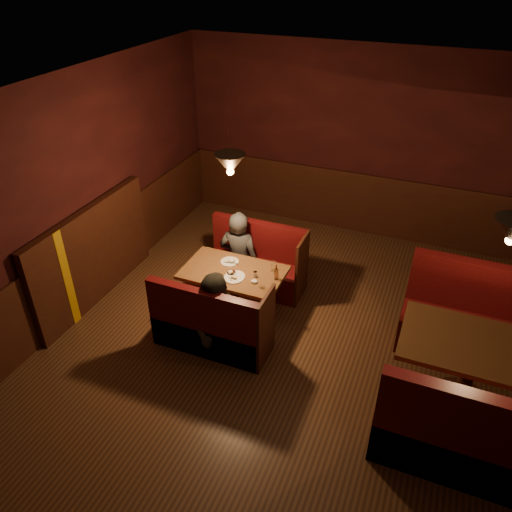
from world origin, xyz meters
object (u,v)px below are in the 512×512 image
at_px(second_bench_far, 473,327).
at_px(second_bench_near, 465,444).
at_px(main_bench_far, 257,267).
at_px(second_table, 472,360).
at_px(diner_b, 218,304).
at_px(main_table, 235,281).
at_px(main_bench_near, 211,330).
at_px(diner_a, 239,239).

height_order(second_bench_far, second_bench_near, same).
relative_size(main_bench_far, second_table, 0.96).
xyz_separation_m(second_table, diner_b, (-2.64, -0.27, 0.11)).
bearing_deg(second_bench_far, diner_b, -157.32).
bearing_deg(main_table, main_bench_near, -88.90).
bearing_deg(main_bench_near, second_bench_far, 21.93).
xyz_separation_m(main_table, main_bench_near, (0.01, -0.70, -0.22)).
relative_size(main_bench_near, diner_a, 0.91).
bearing_deg(second_bench_near, main_table, 155.50).
xyz_separation_m(main_bench_far, second_bench_far, (2.78, -0.28, 0.06)).
bearing_deg(main_bench_far, main_table, -91.10).
height_order(main_table, main_bench_near, main_bench_near).
xyz_separation_m(main_table, main_bench_far, (0.01, 0.70, -0.22)).
distance_m(main_bench_far, diner_b, 1.46).
height_order(main_table, second_table, main_table).
distance_m(main_bench_near, diner_b, 0.42).
bearing_deg(second_bench_near, main_bench_near, 168.38).
bearing_deg(second_table, second_bench_near, -87.80).
height_order(main_bench_near, second_table, main_bench_near).
relative_size(second_bench_far, diner_b, 1.11).
bearing_deg(second_bench_far, second_bench_near, -90.00).
height_order(main_bench_near, diner_a, diner_a).
relative_size(main_bench_far, diner_b, 0.97).
bearing_deg(second_table, second_bench_far, 87.80).
xyz_separation_m(second_table, diner_a, (-2.97, 1.02, 0.15)).
relative_size(main_bench_near, diner_b, 0.97).
relative_size(diner_a, diner_b, 1.06).
height_order(main_bench_far, diner_b, diner_b).
distance_m(main_bench_near, second_bench_far, 2.99).
relative_size(main_table, second_table, 0.87).
bearing_deg(main_bench_far, main_bench_near, -90.00).
xyz_separation_m(main_bench_near, second_bench_far, (2.78, 1.12, 0.06)).
bearing_deg(main_bench_near, second_bench_near, -11.62).
xyz_separation_m(second_bench_far, diner_b, (-2.67, -1.12, 0.35)).
relative_size(main_bench_near, second_bench_near, 0.87).
bearing_deg(second_bench_far, main_bench_near, -158.07).
xyz_separation_m(second_bench_far, second_bench_near, (0.00, -1.69, 0.00)).
relative_size(main_bench_near, second_table, 0.96).
xyz_separation_m(diner_a, diner_b, (0.33, -1.29, -0.04)).
bearing_deg(diner_b, diner_a, 88.71).
bearing_deg(second_table, main_bench_far, 157.66).
distance_m(second_bench_near, diner_b, 2.75).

